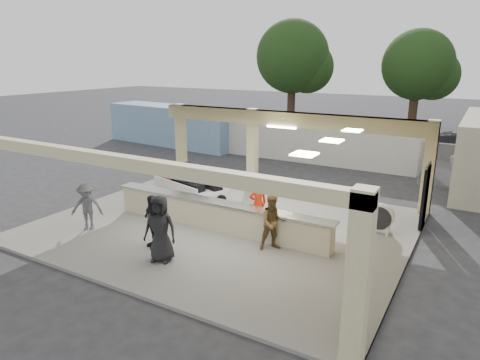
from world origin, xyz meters
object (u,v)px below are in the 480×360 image
Objects in this scene: passenger_a at (273,222)px; passenger_c at (87,207)px; passenger_d at (160,229)px; baggage_counter at (217,215)px; container_blue at (173,125)px; baggage_handler at (258,203)px; luggage_cart at (191,182)px; passenger_b at (153,221)px; car_dark at (463,147)px; container_white at (316,138)px; drum_fan at (380,217)px.

passenger_c is at bearing 154.35° from passenger_a.
passenger_d is (3.64, -0.57, 0.16)m from passenger_c.
baggage_counter is 15.99m from container_blue.
baggage_counter is 4.80× the size of baggage_handler.
baggage_handler is 1.07× the size of passenger_c.
luggage_cart is 4.20m from passenger_c.
passenger_b is (-0.88, -2.17, 0.34)m from baggage_counter.
passenger_a is at bearing 166.98° from car_dark.
car_dark is 0.46× the size of container_blue.
passenger_c is 15.56m from container_blue.
luggage_cart is at bearing 132.66° from passenger_b.
passenger_d reaches higher than passenger_c.
luggage_cart is 1.58× the size of passenger_d.
container_white reaches higher than passenger_b.
baggage_counter is 17.24m from car_dark.
baggage_handler is (1.13, 0.80, 0.37)m from baggage_counter.
passenger_a is 0.37× the size of car_dark.
passenger_a is 17.00m from car_dark.
passenger_c is at bearing -157.28° from passenger_b.
baggage_counter is 5.11× the size of passenger_c.
container_white is at bearing 63.58° from passenger_a.
baggage_handler reaches higher than car_dark.
passenger_c is at bearing -19.11° from baggage_handler.
passenger_b is 0.36× the size of car_dark.
car_dark is at bearing 29.72° from container_white.
luggage_cart is at bearing 38.63° from passenger_c.
container_blue is (-8.70, 9.74, 0.35)m from luggage_cart.
container_blue is at bearing 148.80° from passenger_b.
passenger_b is at bearing -54.57° from luggage_cart.
container_blue is at bearing -92.13° from baggage_handler.
container_blue is at bearing 111.67° from passenger_d.
baggage_handler is 0.17× the size of container_blue.
luggage_cart is 7.20m from drum_fan.
container_white reaches higher than drum_fan.
baggage_handler reaches higher than passenger_b.
passenger_b is at bearing -48.04° from container_blue.
baggage_counter is 2.70× the size of luggage_cart.
passenger_c is (-2.84, -0.03, -0.02)m from passenger_b.
drum_fan is 11.07m from container_white.
passenger_d is at bearing -14.41° from passenger_b.
car_dark is at bearing 19.67° from container_blue.
luggage_cart is 10.18m from container_white.
baggage_counter is 0.82× the size of container_blue.
car_dark is at bearing 28.32° from passenger_c.
container_blue reaches higher than container_white.
drum_fan is 18.30m from container_blue.
container_white is (-0.88, 14.62, 0.18)m from passenger_d.
passenger_c reaches higher than baggage_counter.
passenger_c is at bearing -150.04° from drum_fan.
baggage_counter is 4.96× the size of passenger_b.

